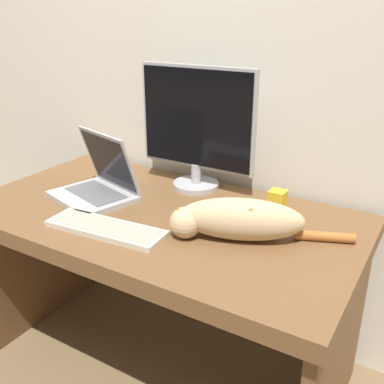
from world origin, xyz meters
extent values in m
cube|color=silver|center=(0.00, 0.84, 1.30)|extent=(6.40, 0.06, 2.60)
cube|color=brown|center=(0.00, 0.39, 0.68)|extent=(1.45, 0.78, 0.06)
cube|color=brown|center=(-0.68, 0.39, 0.32)|extent=(0.04, 0.72, 0.65)
cube|color=brown|center=(0.68, 0.39, 0.32)|extent=(0.04, 0.72, 0.65)
cylinder|color=#B2B2B7|center=(-0.01, 0.68, 0.72)|extent=(0.19, 0.19, 0.02)
cylinder|color=#B2B2B7|center=(-0.01, 0.68, 0.77)|extent=(0.04, 0.04, 0.08)
cube|color=#B2B2B7|center=(-0.01, 0.69, 1.00)|extent=(0.50, 0.02, 0.41)
cube|color=black|center=(-0.01, 0.67, 1.00)|extent=(0.48, 0.01, 0.38)
cube|color=#B7B7BC|center=(-0.30, 0.36, 0.72)|extent=(0.36, 0.32, 0.02)
cube|color=slate|center=(-0.29, 0.38, 0.73)|extent=(0.28, 0.20, 0.00)
cube|color=#B7B7BC|center=(-0.27, 0.45, 0.85)|extent=(0.32, 0.16, 0.24)
cube|color=black|center=(-0.27, 0.44, 0.84)|extent=(0.28, 0.14, 0.21)
cube|color=beige|center=(-0.07, 0.18, 0.72)|extent=(0.43, 0.16, 0.02)
cube|color=#ABA393|center=(-0.07, 0.18, 0.73)|extent=(0.39, 0.13, 0.00)
ellipsoid|color=#D1B284|center=(0.34, 0.36, 0.78)|extent=(0.42, 0.27, 0.14)
ellipsoid|color=#AD662D|center=(0.36, 0.37, 0.81)|extent=(0.21, 0.16, 0.06)
sphere|color=#D1B284|center=(0.18, 0.28, 0.76)|extent=(0.10, 0.10, 0.10)
cone|color=#AD662D|center=(0.16, 0.27, 0.80)|extent=(0.04, 0.04, 0.03)
cone|color=#AD662D|center=(0.20, 0.29, 0.80)|extent=(0.04, 0.04, 0.03)
cylinder|color=#AD662D|center=(0.58, 0.48, 0.72)|extent=(0.19, 0.10, 0.03)
cube|color=gold|center=(0.35, 0.67, 0.74)|extent=(0.06, 0.06, 0.06)
camera|label=1|loc=(0.87, -0.83, 1.40)|focal=42.00mm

